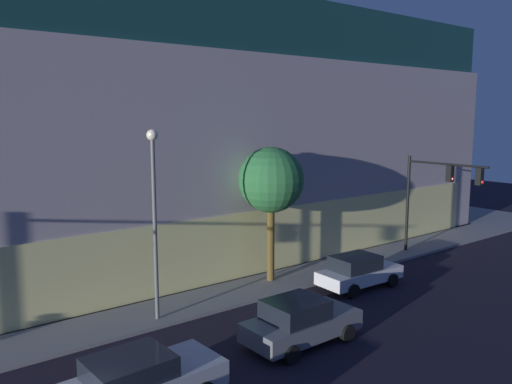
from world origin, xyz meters
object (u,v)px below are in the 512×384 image
at_px(car_silver, 139,382).
at_px(car_grey, 300,321).
at_px(car_white, 358,271).
at_px(sidewalk_tree, 271,181).
at_px(street_lamp_sidewalk, 154,201).
at_px(traffic_light_far_corner, 437,186).
at_px(modern_building, 166,132).

bearing_deg(car_silver, car_grey, 3.75).
bearing_deg(car_white, sidewalk_tree, 132.47).
xyz_separation_m(street_lamp_sidewalk, sidewalk_tree, (6.67, 1.00, 0.18)).
bearing_deg(traffic_light_far_corner, car_grey, -165.78).
relative_size(modern_building, car_silver, 7.99).
height_order(traffic_light_far_corner, car_silver, traffic_light_far_corner).
height_order(traffic_light_far_corner, car_white, traffic_light_far_corner).
height_order(modern_building, car_white, modern_building).
relative_size(modern_building, sidewalk_tree, 5.81).
xyz_separation_m(modern_building, sidewalk_tree, (-1.38, -13.11, -1.99)).
relative_size(street_lamp_sidewalk, sidewalk_tree, 1.15).
height_order(modern_building, car_grey, modern_building).
bearing_deg(street_lamp_sidewalk, modern_building, 60.31).
height_order(car_grey, car_white, car_grey).
bearing_deg(car_silver, traffic_light_far_corner, 10.91).
bearing_deg(car_white, traffic_light_far_corner, 4.98).
relative_size(sidewalk_tree, car_grey, 1.48).
height_order(modern_building, car_silver, modern_building).
height_order(sidewalk_tree, car_white, sidewalk_tree).
bearing_deg(car_white, street_lamp_sidewalk, 167.45).
xyz_separation_m(street_lamp_sidewalk, car_silver, (-3.28, -5.35, -4.06)).
bearing_deg(modern_building, traffic_light_far_corner, -60.96).
bearing_deg(sidewalk_tree, car_white, -47.53).
bearing_deg(car_silver, street_lamp_sidewalk, 58.47).
height_order(traffic_light_far_corner, street_lamp_sidewalk, street_lamp_sidewalk).
xyz_separation_m(car_silver, car_white, (12.81, 3.23, -0.03)).
xyz_separation_m(sidewalk_tree, car_silver, (-9.95, -6.35, -4.23)).
xyz_separation_m(sidewalk_tree, car_grey, (-3.49, -5.93, -4.25)).
height_order(modern_building, street_lamp_sidewalk, modern_building).
distance_m(modern_building, car_silver, 23.37).
distance_m(car_silver, car_white, 13.21).
bearing_deg(car_grey, street_lamp_sidewalk, 122.84).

